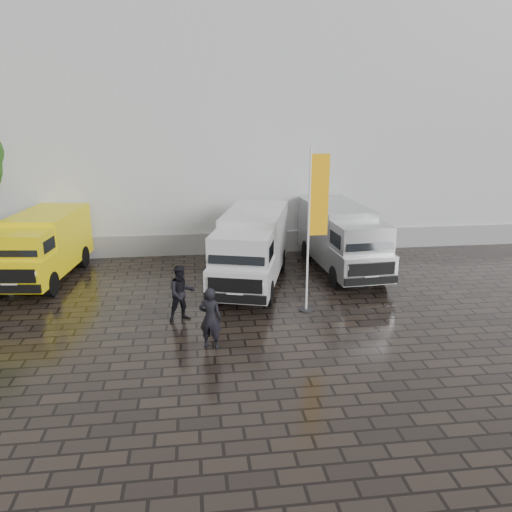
{
  "coord_description": "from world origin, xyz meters",
  "views": [
    {
      "loc": [
        -2.77,
        -14.92,
        6.63
      ],
      "look_at": [
        -0.59,
        2.2,
        1.52
      ],
      "focal_mm": 35.0,
      "sensor_mm": 36.0,
      "label": 1
    }
  ],
  "objects": [
    {
      "name": "van_white",
      "position": [
        -0.61,
        3.46,
        1.39
      ],
      "size": [
        3.86,
        6.76,
        2.78
      ],
      "primitive_type": null,
      "rotation": [
        0.0,
        0.0,
        -0.28
      ],
      "color": "silver",
      "rests_on": "ground"
    },
    {
      "name": "van_silver",
      "position": [
        3.35,
        4.7,
        1.36
      ],
      "size": [
        2.47,
        6.38,
        2.72
      ],
      "primitive_type": null,
      "rotation": [
        0.0,
        0.0,
        0.06
      ],
      "color": "#A1A3A6",
      "rests_on": "ground"
    },
    {
      "name": "ground",
      "position": [
        0.0,
        0.0,
        0.0
      ],
      "size": [
        120.0,
        120.0,
        0.0
      ],
      "primitive_type": "plane",
      "color": "black",
      "rests_on": "ground"
    },
    {
      "name": "person_front",
      "position": [
        -2.41,
        -1.78,
        0.91
      ],
      "size": [
        0.78,
        0.65,
        1.83
      ],
      "primitive_type": "imported",
      "rotation": [
        0.0,
        0.0,
        2.77
      ],
      "color": "black",
      "rests_on": "ground"
    },
    {
      "name": "wheelie_bin",
      "position": [
        6.18,
        7.52,
        0.5
      ],
      "size": [
        0.66,
        0.66,
        0.99
      ],
      "primitive_type": "cube",
      "rotation": [
        0.0,
        0.0,
        -0.12
      ],
      "color": "black",
      "rests_on": "ground"
    },
    {
      "name": "exhibition_hall",
      "position": [
        2.0,
        16.0,
        6.0
      ],
      "size": [
        44.0,
        16.0,
        12.0
      ],
      "primitive_type": "cube",
      "color": "silver",
      "rests_on": "ground"
    },
    {
      "name": "hall_plinth",
      "position": [
        2.0,
        7.95,
        0.5
      ],
      "size": [
        44.0,
        0.15,
        1.0
      ],
      "primitive_type": "cube",
      "color": "gray",
      "rests_on": "ground"
    },
    {
      "name": "flagpole",
      "position": [
        1.12,
        0.61,
        3.11
      ],
      "size": [
        0.88,
        0.5,
        5.5
      ],
      "color": "black",
      "rests_on": "ground"
    },
    {
      "name": "van_yellow",
      "position": [
        -8.8,
        5.06,
        1.31
      ],
      "size": [
        2.88,
        5.89,
        2.61
      ],
      "primitive_type": null,
      "rotation": [
        0.0,
        0.0,
        -0.13
      ],
      "color": "yellow",
      "rests_on": "ground"
    },
    {
      "name": "person_tent",
      "position": [
        -3.25,
        0.3,
        0.93
      ],
      "size": [
        1.09,
        0.96,
        1.87
      ],
      "primitive_type": "imported",
      "rotation": [
        0.0,
        0.0,
        0.33
      ],
      "color": "black",
      "rests_on": "ground"
    }
  ]
}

